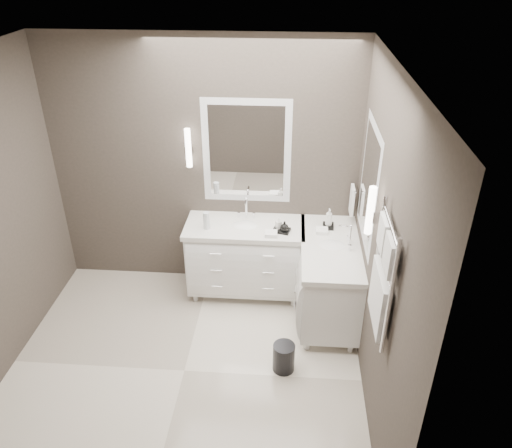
# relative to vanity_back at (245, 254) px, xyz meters

# --- Properties ---
(floor) EXTENTS (3.20, 3.00, 0.01)m
(floor) POSITION_rel_vanity_back_xyz_m (-0.45, -1.23, -0.49)
(floor) COLOR white
(floor) RESTS_ON ground
(ceiling) EXTENTS (3.20, 3.00, 0.01)m
(ceiling) POSITION_rel_vanity_back_xyz_m (-0.45, -1.23, 2.22)
(ceiling) COLOR white
(ceiling) RESTS_ON wall_back
(wall_back) EXTENTS (3.20, 0.01, 2.70)m
(wall_back) POSITION_rel_vanity_back_xyz_m (-0.45, 0.28, 0.86)
(wall_back) COLOR #423A34
(wall_back) RESTS_ON floor
(wall_front) EXTENTS (3.20, 0.01, 2.70)m
(wall_front) POSITION_rel_vanity_back_xyz_m (-0.45, -2.73, 0.86)
(wall_front) COLOR #423A34
(wall_front) RESTS_ON floor
(wall_right) EXTENTS (0.01, 3.00, 2.70)m
(wall_right) POSITION_rel_vanity_back_xyz_m (1.15, -1.23, 0.86)
(wall_right) COLOR #423A34
(wall_right) RESTS_ON floor
(vanity_back) EXTENTS (1.24, 0.59, 0.97)m
(vanity_back) POSITION_rel_vanity_back_xyz_m (0.00, 0.00, 0.00)
(vanity_back) COLOR white
(vanity_back) RESTS_ON floor
(vanity_right) EXTENTS (0.59, 1.24, 0.97)m
(vanity_right) POSITION_rel_vanity_back_xyz_m (0.88, -0.33, 0.00)
(vanity_right) COLOR white
(vanity_right) RESTS_ON floor
(mirror_back) EXTENTS (0.90, 0.02, 1.10)m
(mirror_back) POSITION_rel_vanity_back_xyz_m (-0.00, 0.26, 1.06)
(mirror_back) COLOR white
(mirror_back) RESTS_ON wall_back
(mirror_right) EXTENTS (0.02, 0.90, 1.10)m
(mirror_right) POSITION_rel_vanity_back_xyz_m (1.14, -0.43, 1.06)
(mirror_right) COLOR white
(mirror_right) RESTS_ON wall_right
(sconce_back) EXTENTS (0.06, 0.06, 0.40)m
(sconce_back) POSITION_rel_vanity_back_xyz_m (-0.58, 0.20, 1.11)
(sconce_back) COLOR white
(sconce_back) RESTS_ON wall_back
(sconce_right) EXTENTS (0.06, 0.06, 0.40)m
(sconce_right) POSITION_rel_vanity_back_xyz_m (1.08, -1.01, 1.11)
(sconce_right) COLOR white
(sconce_right) RESTS_ON wall_right
(towel_bar_corner) EXTENTS (0.03, 0.22, 0.30)m
(towel_bar_corner) POSITION_rel_vanity_back_xyz_m (1.09, 0.13, 0.63)
(towel_bar_corner) COLOR white
(towel_bar_corner) RESTS_ON wall_right
(towel_ladder) EXTENTS (0.06, 0.58, 0.90)m
(towel_ladder) POSITION_rel_vanity_back_xyz_m (1.10, -1.63, 0.91)
(towel_ladder) COLOR white
(towel_ladder) RESTS_ON wall_right
(waste_bin) EXTENTS (0.26, 0.26, 0.28)m
(waste_bin) POSITION_rel_vanity_back_xyz_m (0.45, -1.13, -0.35)
(waste_bin) COLOR black
(waste_bin) RESTS_ON floor
(amenity_tray_back) EXTENTS (0.19, 0.16, 0.03)m
(amenity_tray_back) POSITION_rel_vanity_back_xyz_m (0.38, -0.10, 0.38)
(amenity_tray_back) COLOR black
(amenity_tray_back) RESTS_ON vanity_back
(amenity_tray_right) EXTENTS (0.12, 0.15, 0.02)m
(amenity_tray_right) POSITION_rel_vanity_back_xyz_m (0.86, 0.02, 0.38)
(amenity_tray_right) COLOR black
(amenity_tray_right) RESTS_ON vanity_right
(water_bottle) EXTENTS (0.08, 0.08, 0.18)m
(water_bottle) POSITION_rel_vanity_back_xyz_m (-0.38, -0.10, 0.46)
(water_bottle) COLOR silver
(water_bottle) RESTS_ON vanity_back
(soap_bottle_a) EXTENTS (0.07, 0.07, 0.12)m
(soap_bottle_a) POSITION_rel_vanity_back_xyz_m (0.35, -0.08, 0.45)
(soap_bottle_a) COLOR white
(soap_bottle_a) RESTS_ON amenity_tray_back
(soap_bottle_b) EXTENTS (0.10, 0.10, 0.11)m
(soap_bottle_b) POSITION_rel_vanity_back_xyz_m (0.41, -0.13, 0.44)
(soap_bottle_b) COLOR black
(soap_bottle_b) RESTS_ON amenity_tray_back
(soap_bottle_c) EXTENTS (0.08, 0.08, 0.19)m
(soap_bottle_c) POSITION_rel_vanity_back_xyz_m (0.86, 0.02, 0.48)
(soap_bottle_c) COLOR white
(soap_bottle_c) RESTS_ON amenity_tray_right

